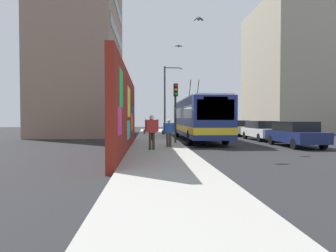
% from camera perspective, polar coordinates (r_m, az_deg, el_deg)
% --- Properties ---
extents(ground_plane, '(80.00, 80.00, 0.00)m').
position_cam_1_polar(ground_plane, '(19.87, 2.25, -3.57)').
color(ground_plane, '#232326').
extents(sidewalk_slab, '(48.00, 3.20, 0.15)m').
position_cam_1_polar(sidewalk_slab, '(19.75, -2.37, -3.38)').
color(sidewalk_slab, '#9E9B93').
rests_on(sidewalk_slab, ground_plane).
extents(graffiti_wall, '(12.69, 0.32, 4.14)m').
position_cam_1_polar(graffiti_wall, '(15.06, -8.51, 2.66)').
color(graffiti_wall, maroon).
rests_on(graffiti_wall, ground_plane).
extents(building_far_left, '(13.29, 7.37, 18.39)m').
position_cam_1_polar(building_far_left, '(32.66, -16.93, 14.61)').
color(building_far_left, gray).
rests_on(building_far_left, ground_plane).
extents(building_far_right, '(13.39, 8.91, 16.95)m').
position_cam_1_polar(building_far_right, '(42.41, 23.29, 10.51)').
color(building_far_right, '#9E937F').
rests_on(building_far_right, ground_plane).
extents(city_bus, '(12.44, 2.69, 5.07)m').
position_cam_1_polar(city_bus, '(22.88, 5.95, 1.68)').
color(city_bus, navy).
rests_on(city_bus, ground_plane).
extents(parked_car_navy, '(4.56, 1.94, 1.58)m').
position_cam_1_polar(parked_car_navy, '(19.30, 24.35, -1.37)').
color(parked_car_navy, navy).
rests_on(parked_car_navy, ground_plane).
extents(parked_car_white, '(4.82, 1.78, 1.58)m').
position_cam_1_polar(parked_car_white, '(24.07, 18.35, -0.76)').
color(parked_car_white, white).
rests_on(parked_car_white, ground_plane).
extents(parked_car_champagne, '(4.83, 1.86, 1.58)m').
position_cam_1_polar(parked_car_champagne, '(29.88, 13.82, -0.30)').
color(parked_car_champagne, '#C6B793').
rests_on(parked_car_champagne, ground_plane).
extents(parked_car_black, '(4.90, 1.83, 1.58)m').
position_cam_1_polar(parked_car_black, '(36.05, 10.68, 0.03)').
color(parked_car_black, black).
rests_on(parked_car_black, ground_plane).
extents(pedestrian_midblock, '(0.22, 0.74, 1.64)m').
position_cam_1_polar(pedestrian_midblock, '(20.91, -3.48, -0.27)').
color(pedestrian_midblock, '#1E1E2D').
rests_on(pedestrian_midblock, sidewalk_slab).
extents(pedestrian_at_curb, '(0.22, 0.72, 1.57)m').
position_cam_1_polar(pedestrian_at_curb, '(16.00, 0.15, -1.01)').
color(pedestrian_at_curb, '#3F3326').
rests_on(pedestrian_at_curb, sidewalk_slab).
extents(pedestrian_near_wall, '(0.24, 0.78, 1.79)m').
position_cam_1_polar(pedestrian_near_wall, '(14.57, -3.35, -0.64)').
color(pedestrian_near_wall, '#3F3326').
rests_on(pedestrian_near_wall, sidewalk_slab).
extents(traffic_light, '(0.49, 0.28, 3.96)m').
position_cam_1_polar(traffic_light, '(18.78, 1.54, 4.75)').
color(traffic_light, '#2D382D').
rests_on(traffic_light, sidewalk_slab).
extents(street_lamp, '(0.44, 1.95, 6.99)m').
position_cam_1_polar(street_lamp, '(29.16, -0.24, 6.25)').
color(street_lamp, '#4C4C51').
rests_on(street_lamp, sidewalk_slab).
extents(flying_pigeons, '(7.48, 2.88, 0.68)m').
position_cam_1_polar(flying_pigeons, '(18.26, 2.36, 19.85)').
color(flying_pigeons, gray).
extents(curbside_puddle, '(2.07, 2.07, 0.00)m').
position_cam_1_polar(curbside_puddle, '(19.02, 4.37, -3.80)').
color(curbside_puddle, black).
rests_on(curbside_puddle, ground_plane).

